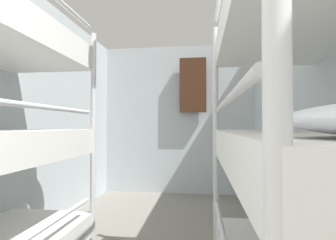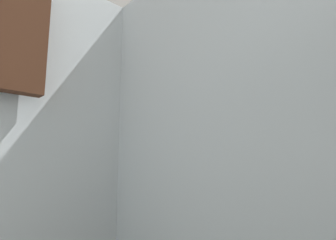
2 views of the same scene
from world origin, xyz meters
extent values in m
cube|color=silver|center=(-1.31, 2.32, 1.27)|extent=(0.06, 4.77, 2.53)
cube|color=silver|center=(1.31, 2.32, 1.27)|extent=(0.06, 4.77, 2.53)
cube|color=silver|center=(0.00, 4.68, 1.27)|extent=(2.68, 0.06, 2.53)
cylinder|color=silver|center=(-0.51, 2.29, 0.97)|extent=(0.04, 0.04, 1.95)
cylinder|color=silver|center=(-0.51, 1.43, 0.56)|extent=(0.03, 1.49, 0.03)
cylinder|color=silver|center=(-0.51, 1.43, 1.27)|extent=(0.03, 1.49, 0.03)
cylinder|color=silver|center=(0.51, 2.29, 0.97)|extent=(0.04, 0.04, 1.95)
cube|color=white|center=(0.90, 1.43, 1.03)|extent=(0.76, 1.76, 0.20)
cylinder|color=silver|center=(0.51, 1.43, 1.27)|extent=(0.03, 1.49, 0.03)
cube|color=white|center=(0.90, 1.43, 1.73)|extent=(0.76, 1.76, 0.20)
cube|color=#472819|center=(0.26, 4.53, 1.83)|extent=(0.44, 0.12, 0.90)
camera|label=1|loc=(0.40, 0.16, 1.16)|focal=28.00mm
camera|label=2|loc=(-0.18, 2.42, 0.89)|focal=28.00mm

